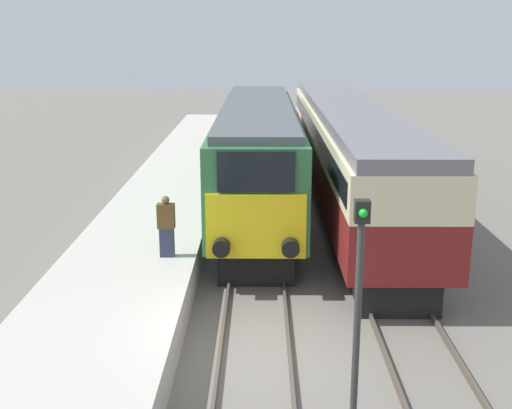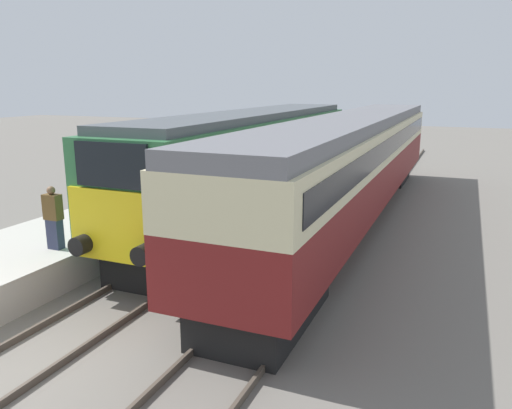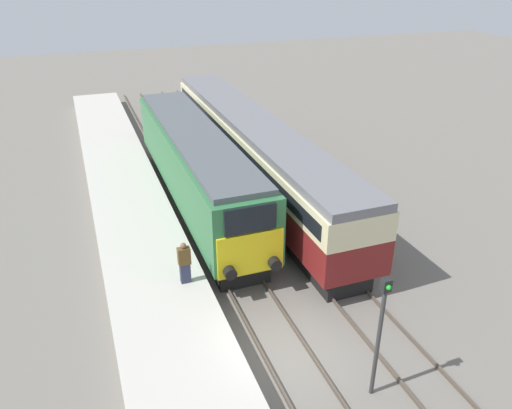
# 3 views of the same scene
# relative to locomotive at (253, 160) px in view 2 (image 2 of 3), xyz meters

# --- Properties ---
(platform_left) EXTENTS (3.50, 50.00, 0.87)m
(platform_left) POSITION_rel_locomotive_xyz_m (-3.30, -3.20, -1.82)
(platform_left) COLOR #B7B2A8
(platform_left) RESTS_ON ground_plane
(rails_near_track) EXTENTS (1.51, 60.00, 0.14)m
(rails_near_track) POSITION_rel_locomotive_xyz_m (0.00, -6.20, -2.18)
(rails_near_track) COLOR #4C4238
(rails_near_track) RESTS_ON ground_plane
(rails_far_track) EXTENTS (1.50, 60.00, 0.14)m
(rails_far_track) POSITION_rel_locomotive_xyz_m (3.40, -6.20, -2.18)
(rails_far_track) COLOR #4C4238
(rails_far_track) RESTS_ON ground_plane
(locomotive) EXTENTS (2.70, 16.06, 4.00)m
(locomotive) POSITION_rel_locomotive_xyz_m (0.00, 0.00, 0.00)
(locomotive) COLOR black
(locomotive) RESTS_ON ground_plane
(passenger_carriage) EXTENTS (2.75, 21.76, 3.86)m
(passenger_carriage) POSITION_rel_locomotive_xyz_m (3.40, 1.27, 0.12)
(passenger_carriage) COLOR black
(passenger_carriage) RESTS_ON ground_plane
(person_on_platform) EXTENTS (0.44, 0.26, 1.61)m
(person_on_platform) POSITION_rel_locomotive_xyz_m (-2.29, -7.33, -0.59)
(person_on_platform) COLOR #2D334C
(person_on_platform) RESTS_ON platform_left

